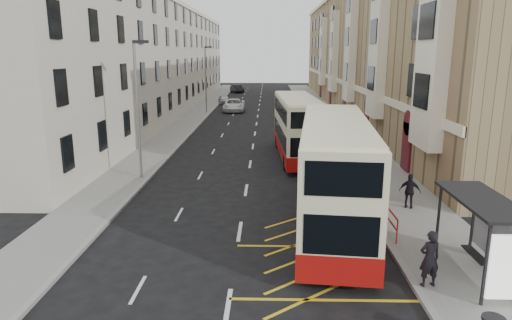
{
  "coord_description": "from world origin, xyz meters",
  "views": [
    {
      "loc": [
        1.16,
        -14.28,
        7.5
      ],
      "look_at": [
        0.61,
        7.5,
        2.32
      ],
      "focal_mm": 32.0,
      "sensor_mm": 36.0,
      "label": 1
    }
  ],
  "objects_px": {
    "street_lamp_near": "(138,102)",
    "double_decker_rear": "(297,127)",
    "car_silver": "(224,100)",
    "car_dark": "(237,89)",
    "car_red": "(285,96)",
    "double_decker_front": "(334,174)",
    "pedestrian_near": "(430,259)",
    "white_van": "(234,105)",
    "street_lamp_far": "(206,76)",
    "bus_shelter": "(491,224)",
    "pedestrian_far": "(410,191)",
    "pedestrian_mid": "(508,240)"
  },
  "relations": [
    {
      "from": "white_van",
      "to": "pedestrian_far",
      "type": "bearing_deg",
      "value": -74.18
    },
    {
      "from": "street_lamp_near",
      "to": "car_red",
      "type": "relative_size",
      "value": 1.77
    },
    {
      "from": "double_decker_front",
      "to": "white_van",
      "type": "relative_size",
      "value": 2.12
    },
    {
      "from": "double_decker_front",
      "to": "pedestrian_near",
      "type": "height_order",
      "value": "double_decker_front"
    },
    {
      "from": "white_van",
      "to": "car_silver",
      "type": "relative_size",
      "value": 1.53
    },
    {
      "from": "street_lamp_near",
      "to": "pedestrian_mid",
      "type": "height_order",
      "value": "street_lamp_near"
    },
    {
      "from": "pedestrian_mid",
      "to": "pedestrian_far",
      "type": "bearing_deg",
      "value": 116.04
    },
    {
      "from": "street_lamp_near",
      "to": "car_silver",
      "type": "xyz_separation_m",
      "value": [
        1.15,
        40.92,
        -4.0
      ]
    },
    {
      "from": "double_decker_rear",
      "to": "pedestrian_near",
      "type": "height_order",
      "value": "double_decker_rear"
    },
    {
      "from": "pedestrian_mid",
      "to": "white_van",
      "type": "xyz_separation_m",
      "value": [
        -12.78,
        43.53,
        -0.25
      ]
    },
    {
      "from": "car_silver",
      "to": "pedestrian_near",
      "type": "bearing_deg",
      "value": -91.1
    },
    {
      "from": "pedestrian_mid",
      "to": "car_red",
      "type": "bearing_deg",
      "value": 106.24
    },
    {
      "from": "double_decker_front",
      "to": "double_decker_rear",
      "type": "relative_size",
      "value": 1.09
    },
    {
      "from": "bus_shelter",
      "to": "pedestrian_far",
      "type": "xyz_separation_m",
      "value": [
        -0.33,
        7.18,
        -1.14
      ]
    },
    {
      "from": "car_red",
      "to": "street_lamp_near",
      "type": "bearing_deg",
      "value": 72.36
    },
    {
      "from": "car_silver",
      "to": "car_red",
      "type": "distance_m",
      "value": 10.57
    },
    {
      "from": "street_lamp_far",
      "to": "pedestrian_near",
      "type": "distance_m",
      "value": 44.76
    },
    {
      "from": "bus_shelter",
      "to": "double_decker_rear",
      "type": "relative_size",
      "value": 0.38
    },
    {
      "from": "bus_shelter",
      "to": "car_dark",
      "type": "relative_size",
      "value": 0.97
    },
    {
      "from": "pedestrian_mid",
      "to": "bus_shelter",
      "type": "bearing_deg",
      "value": -124.99
    },
    {
      "from": "bus_shelter",
      "to": "street_lamp_near",
      "type": "xyz_separation_m",
      "value": [
        -14.69,
        12.39,
        2.5
      ]
    },
    {
      "from": "pedestrian_near",
      "to": "white_van",
      "type": "relative_size",
      "value": 0.33
    },
    {
      "from": "double_decker_rear",
      "to": "pedestrian_near",
      "type": "relative_size",
      "value": 5.9
    },
    {
      "from": "pedestrian_mid",
      "to": "car_silver",
      "type": "relative_size",
      "value": 0.48
    },
    {
      "from": "bus_shelter",
      "to": "double_decker_front",
      "type": "height_order",
      "value": "double_decker_front"
    },
    {
      "from": "pedestrian_mid",
      "to": "pedestrian_far",
      "type": "relative_size",
      "value": 1.06
    },
    {
      "from": "double_decker_front",
      "to": "car_dark",
      "type": "height_order",
      "value": "double_decker_front"
    },
    {
      "from": "street_lamp_near",
      "to": "double_decker_front",
      "type": "xyz_separation_m",
      "value": [
        10.39,
        -7.36,
        -2.22
      ]
    },
    {
      "from": "car_silver",
      "to": "double_decker_front",
      "type": "bearing_deg",
      "value": -92.41
    },
    {
      "from": "pedestrian_mid",
      "to": "car_red",
      "type": "relative_size",
      "value": 0.4
    },
    {
      "from": "pedestrian_near",
      "to": "car_red",
      "type": "distance_m",
      "value": 59.02
    },
    {
      "from": "street_lamp_far",
      "to": "double_decker_rear",
      "type": "bearing_deg",
      "value": -68.03
    },
    {
      "from": "bus_shelter",
      "to": "car_red",
      "type": "height_order",
      "value": "bus_shelter"
    },
    {
      "from": "street_lamp_far",
      "to": "pedestrian_far",
      "type": "xyz_separation_m",
      "value": [
        14.37,
        -35.21,
        -3.64
      ]
    },
    {
      "from": "double_decker_rear",
      "to": "white_van",
      "type": "height_order",
      "value": "double_decker_rear"
    },
    {
      "from": "white_van",
      "to": "car_red",
      "type": "bearing_deg",
      "value": 62.07
    },
    {
      "from": "bus_shelter",
      "to": "car_silver",
      "type": "height_order",
      "value": "bus_shelter"
    },
    {
      "from": "double_decker_rear",
      "to": "bus_shelter",
      "type": "bearing_deg",
      "value": -77.84
    },
    {
      "from": "street_lamp_far",
      "to": "street_lamp_near",
      "type": "bearing_deg",
      "value": -90.0
    },
    {
      "from": "street_lamp_far",
      "to": "car_dark",
      "type": "height_order",
      "value": "street_lamp_far"
    },
    {
      "from": "bus_shelter",
      "to": "double_decker_front",
      "type": "relative_size",
      "value": 0.35
    },
    {
      "from": "double_decker_rear",
      "to": "white_van",
      "type": "distance_m",
      "value": 27.16
    },
    {
      "from": "double_decker_front",
      "to": "car_silver",
      "type": "height_order",
      "value": "double_decker_front"
    },
    {
      "from": "street_lamp_near",
      "to": "pedestrian_mid",
      "type": "relative_size",
      "value": 4.48
    },
    {
      "from": "street_lamp_near",
      "to": "car_dark",
      "type": "height_order",
      "value": "street_lamp_near"
    },
    {
      "from": "street_lamp_near",
      "to": "double_decker_rear",
      "type": "height_order",
      "value": "street_lamp_near"
    },
    {
      "from": "pedestrian_far",
      "to": "white_van",
      "type": "height_order",
      "value": "pedestrian_far"
    },
    {
      "from": "street_lamp_far",
      "to": "bus_shelter",
      "type": "bearing_deg",
      "value": -70.88
    },
    {
      "from": "car_silver",
      "to": "car_dark",
      "type": "xyz_separation_m",
      "value": [
        0.6,
        19.34,
        0.08
      ]
    },
    {
      "from": "double_decker_rear",
      "to": "car_red",
      "type": "xyz_separation_m",
      "value": [
        0.66,
        40.12,
        -1.58
      ]
    }
  ]
}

